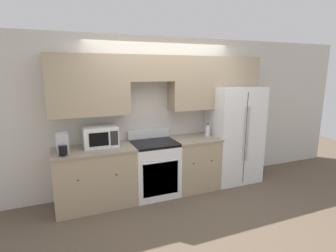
{
  "coord_description": "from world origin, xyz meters",
  "views": [
    {
      "loc": [
        -1.58,
        -3.59,
        2.05
      ],
      "look_at": [
        0.0,
        0.31,
        1.15
      ],
      "focal_mm": 28.0,
      "sensor_mm": 36.0,
      "label": 1
    }
  ],
  "objects_px": {
    "refrigerator": "(233,134)",
    "bottle": "(208,131)",
    "microwave": "(100,136)",
    "oven_range": "(154,168)"
  },
  "relations": [
    {
      "from": "microwave",
      "to": "oven_range",
      "type": "bearing_deg",
      "value": -6.92
    },
    {
      "from": "bottle",
      "to": "oven_range",
      "type": "bearing_deg",
      "value": -178.93
    },
    {
      "from": "refrigerator",
      "to": "microwave",
      "type": "distance_m",
      "value": 2.42
    },
    {
      "from": "bottle",
      "to": "microwave",
      "type": "bearing_deg",
      "value": 177.45
    },
    {
      "from": "refrigerator",
      "to": "bottle",
      "type": "xyz_separation_m",
      "value": [
        -0.57,
        -0.02,
        0.12
      ]
    },
    {
      "from": "oven_range",
      "to": "refrigerator",
      "type": "height_order",
      "value": "refrigerator"
    },
    {
      "from": "refrigerator",
      "to": "bottle",
      "type": "relative_size",
      "value": 7.52
    },
    {
      "from": "refrigerator",
      "to": "microwave",
      "type": "height_order",
      "value": "refrigerator"
    },
    {
      "from": "oven_range",
      "to": "refrigerator",
      "type": "distance_m",
      "value": 1.63
    },
    {
      "from": "oven_range",
      "to": "bottle",
      "type": "distance_m",
      "value": 1.15
    }
  ]
}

